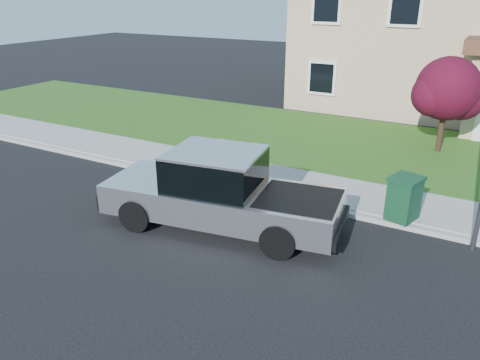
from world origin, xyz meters
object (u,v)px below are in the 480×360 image
ornamental_tree (449,92)px  trash_bin (404,198)px  woman (221,172)px  pickup_truck (220,192)px

ornamental_tree → trash_bin: size_ratio=2.99×
woman → trash_bin: bearing=-159.2°
pickup_truck → trash_bin: (3.75, 2.17, -0.18)m
woman → trash_bin: 4.59m
pickup_truck → woman: (-0.75, 1.27, -0.07)m
woman → ornamental_tree: (4.59, 6.90, 1.33)m
woman → ornamental_tree: bearing=-114.2°
trash_bin → pickup_truck: bearing=-133.6°
pickup_truck → trash_bin: bearing=21.8°
pickup_truck → woman: size_ratio=3.49×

